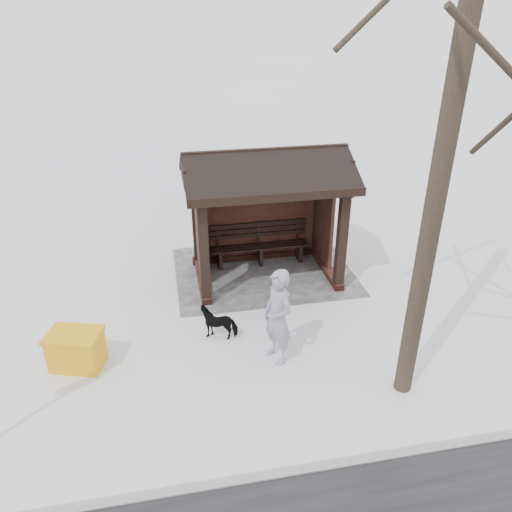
{
  "coord_description": "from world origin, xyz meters",
  "views": [
    {
      "loc": [
        2.21,
        10.1,
        5.96
      ],
      "look_at": [
        0.38,
        0.8,
        0.98
      ],
      "focal_mm": 35.0,
      "sensor_mm": 36.0,
      "label": 1
    }
  ],
  "objects_px": {
    "bus_shelter": "(265,187)",
    "dog": "(219,321)",
    "grit_bin": "(76,349)",
    "pedestrian": "(278,317)"
  },
  "relations": [
    {
      "from": "dog",
      "to": "grit_bin",
      "type": "relative_size",
      "value": 0.7
    },
    {
      "from": "bus_shelter",
      "to": "dog",
      "type": "xyz_separation_m",
      "value": [
        1.37,
        2.28,
        -1.85
      ]
    },
    {
      "from": "bus_shelter",
      "to": "grit_bin",
      "type": "relative_size",
      "value": 3.35
    },
    {
      "from": "bus_shelter",
      "to": "grit_bin",
      "type": "xyz_separation_m",
      "value": [
        3.99,
        2.7,
        -1.8
      ]
    },
    {
      "from": "pedestrian",
      "to": "bus_shelter",
      "type": "bearing_deg",
      "value": 150.48
    },
    {
      "from": "pedestrian",
      "to": "grit_bin",
      "type": "height_order",
      "value": "pedestrian"
    },
    {
      "from": "bus_shelter",
      "to": "dog",
      "type": "relative_size",
      "value": 4.76
    },
    {
      "from": "bus_shelter",
      "to": "dog",
      "type": "distance_m",
      "value": 3.24
    },
    {
      "from": "dog",
      "to": "grit_bin",
      "type": "distance_m",
      "value": 2.65
    },
    {
      "from": "dog",
      "to": "grit_bin",
      "type": "xyz_separation_m",
      "value": [
        2.62,
        0.42,
        0.04
      ]
    }
  ]
}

